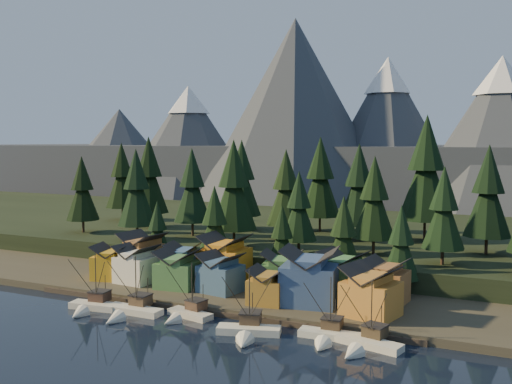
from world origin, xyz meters
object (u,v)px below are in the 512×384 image
at_px(house_back_0, 143,253).
at_px(house_front_1, 136,263).
at_px(house_back_1, 183,261).
at_px(boat_5, 328,328).
at_px(boat_6, 366,336).
at_px(boat_2, 130,304).
at_px(boat_4, 248,323).
at_px(boat_1, 91,299).
at_px(boat_3, 186,307).
at_px(house_front_0, 112,261).

bearing_deg(house_back_0, house_front_1, -57.73).
bearing_deg(house_back_1, boat_5, -38.55).
bearing_deg(boat_6, boat_2, -164.47).
relative_size(boat_2, house_back_1, 1.45).
relative_size(boat_4, house_front_1, 1.41).
distance_m(boat_5, house_back_1, 44.56).
distance_m(boat_1, boat_4, 33.52).
bearing_deg(house_back_1, boat_4, -52.98).
relative_size(boat_3, house_front_0, 1.21).
xyz_separation_m(boat_2, boat_3, (10.59, 2.75, 0.01)).
height_order(boat_2, boat_4, boat_4).
bearing_deg(house_back_0, boat_6, -13.52).
distance_m(boat_4, boat_5, 13.22).
height_order(boat_6, house_back_0, house_back_0).
xyz_separation_m(boat_4, boat_5, (12.72, 3.60, -0.19)).
height_order(boat_1, boat_5, boat_1).
xyz_separation_m(boat_1, house_front_1, (-1.72, 16.85, 3.56)).
height_order(boat_1, boat_2, boat_2).
bearing_deg(house_front_0, house_front_1, -16.45).
distance_m(boat_4, house_front_1, 39.46).
xyz_separation_m(boat_1, boat_5, (46.24, 3.07, -0.20)).
xyz_separation_m(house_front_1, house_back_0, (-3.09, 6.57, 0.82)).
bearing_deg(house_back_1, boat_6, -36.57).
xyz_separation_m(boat_5, house_front_0, (-54.93, 14.11, 3.49)).
distance_m(boat_2, house_back_0, 26.85).
bearing_deg(boat_5, boat_1, -179.02).
height_order(house_front_1, house_back_1, house_front_1).
relative_size(boat_1, boat_6, 0.99).
distance_m(boat_6, house_back_1, 51.02).
height_order(boat_1, boat_3, boat_1).
bearing_deg(house_front_1, boat_5, -10.78).
height_order(house_back_0, house_back_1, house_back_0).
bearing_deg(boat_5, house_back_0, 155.45).
bearing_deg(boat_2, house_front_0, 136.68).
bearing_deg(boat_3, boat_2, -152.36).
bearing_deg(boat_5, boat_2, -179.05).
bearing_deg(boat_4, boat_3, 148.37).
bearing_deg(house_back_1, house_back_0, 165.53).
height_order(boat_2, house_front_0, boat_2).
height_order(boat_1, boat_6, boat_1).
bearing_deg(boat_6, boat_4, -159.21).
height_order(boat_2, boat_6, boat_2).
xyz_separation_m(boat_3, boat_5, (27.06, -0.28, -0.09)).
distance_m(boat_3, house_back_0, 31.61).
xyz_separation_m(boat_5, house_front_1, (-47.97, 13.78, 3.76)).
relative_size(boat_4, house_front_0, 1.32).
bearing_deg(boat_2, boat_1, -175.52).
bearing_deg(boat_2, house_back_0, 120.95).
distance_m(boat_3, boat_5, 27.06).
height_order(boat_4, house_front_0, boat_4).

